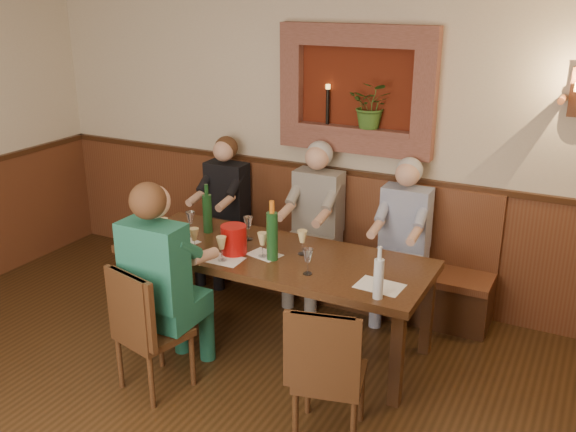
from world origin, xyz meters
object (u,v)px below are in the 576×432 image
chair_near_left (153,353)px  wine_bottle_green_b (207,213)px  person_bench_left (223,222)px  bench (323,260)px  wine_bottle_green_a (272,235)px  person_bench_mid (314,236)px  person_bench_right (401,254)px  water_bottle (379,278)px  person_chair_front (166,298)px  spittoon_bucket (234,240)px  chair_near_right (329,399)px  dining_table (273,262)px

chair_near_left → wine_bottle_green_b: wine_bottle_green_b is taller
chair_near_left → person_bench_left: bearing=121.4°
bench → wine_bottle_green_a: size_ratio=6.57×
person_bench_left → person_bench_mid: bearing=-0.1°
person_bench_mid → person_bench_right: person_bench_mid is taller
wine_bottle_green_b → water_bottle: size_ratio=1.13×
person_bench_mid → person_chair_front: 1.66m
bench → spittoon_bucket: (-0.26, -1.08, 0.53)m
water_bottle → chair_near_right: bearing=-101.5°
wine_bottle_green_b → bench: bearing=49.0°
person_chair_front → water_bottle: bearing=17.1°
person_chair_front → water_bottle: (1.39, 0.43, 0.28)m
water_bottle → person_bench_mid: bearing=130.4°
chair_near_right → spittoon_bucket: bearing=133.6°
water_bottle → bench: bearing=126.6°
chair_near_left → person_chair_front: bearing=102.6°
person_chair_front → wine_bottle_green_b: 1.00m
dining_table → spittoon_bucket: bearing=-152.5°
spittoon_bucket → chair_near_right: bearing=-33.1°
bench → water_bottle: (0.96, -1.29, 0.57)m
person_bench_left → wine_bottle_green_b: 0.84m
bench → spittoon_bucket: size_ratio=13.51×
spittoon_bucket → dining_table: bearing=27.5°
spittoon_bucket → wine_bottle_green_a: 0.33m
bench → chair_near_left: (-0.44, -1.89, -0.06)m
chair_near_left → wine_bottle_green_a: (0.49, 0.84, 0.67)m
dining_table → water_bottle: water_bottle is taller
chair_near_right → person_bench_left: (-1.85, 1.71, 0.29)m
chair_near_left → spittoon_bucket: bearing=92.0°
person_bench_right → water_bottle: (0.21, -1.19, 0.33)m
person_bench_left → wine_bottle_green_b: person_bench_left is taller
person_chair_front → person_bench_left: bearing=109.1°
person_bench_mid → water_bottle: person_bench_mid is taller
chair_near_left → wine_bottle_green_a: wine_bottle_green_a is taller
chair_near_left → person_bench_mid: 1.85m
dining_table → chair_near_left: bearing=-114.9°
person_chair_front → water_bottle: size_ratio=4.11×
chair_near_left → dining_table: bearing=79.3°
chair_near_left → chair_near_right: chair_near_left is taller
bench → person_bench_mid: person_bench_mid is taller
chair_near_left → water_bottle: water_bottle is taller
wine_bottle_green_a → wine_bottle_green_b: bearing=161.0°
chair_near_left → person_bench_mid: (0.39, 1.78, 0.32)m
person_bench_right → spittoon_bucket: person_bench_right is taller
bench → person_bench_right: 0.79m
person_bench_mid → spittoon_bucket: bearing=-102.5°
bench → wine_bottle_green_a: wine_bottle_green_a is taller
dining_table → person_bench_right: (0.75, 0.84, -0.11)m
person_bench_right → water_bottle: 1.25m
chair_near_right → dining_table: bearing=121.3°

